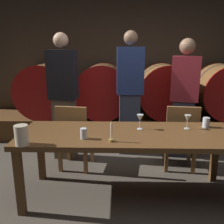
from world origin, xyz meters
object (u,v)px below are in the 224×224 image
Objects in this scene: wine_barrel_far_left at (47,90)px; wine_barrel_center_left at (103,90)px; wine_barrel_far_right at (222,91)px; wine_glass_center at (188,119)px; guest_center at (130,93)px; chair_right at (181,134)px; guest_left at (64,97)px; candle_center at (111,136)px; guest_right at (184,98)px; wine_glass_left at (140,118)px; dining_table at (129,139)px; wine_barrel_center_right at (163,90)px; cup_left at (84,134)px; chair_left at (74,134)px; pitcher at (22,135)px; cup_right at (206,122)px.

wine_barrel_center_left is at bearing 0.00° from wine_barrel_far_left.
wine_barrel_far_right is 2.12m from wine_glass_center.
chair_right is at bearing 137.55° from guest_center.
guest_left is 8.56× the size of candle_center.
candle_center is at bearing 51.15° from chair_right.
guest_left is 11.55× the size of wine_glass_center.
wine_glass_center is (2.03, -1.82, 0.00)m from wine_barrel_far_left.
wine_barrel_center_left is at bearing -22.90° from guest_right.
candle_center is at bearing 79.41° from guest_center.
wine_glass_left is (0.29, 0.37, 0.06)m from candle_center.
wine_barrel_center_left is at bearing 100.91° from dining_table.
wine_barrel_center_right is 8.86× the size of cup_left.
wine_barrel_center_right reaches higher than chair_left.
wine_glass_left is at bearing 92.07° from guest_center.
guest_center is 1.45m from candle_center.
candle_center is 0.81m from pitcher.
candle_center is (-1.00, -1.34, -0.09)m from guest_right.
wine_barrel_far_right is 3.05m from cup_left.
dining_table is 1.05m from pitcher.
dining_table is 1.27× the size of guest_left.
chair_right reaches higher than cup_left.
wine_barrel_far_left reaches higher than wine_glass_center.
wine_barrel_far_right is at bearing 40.83° from pitcher.
guest_center is 0.77m from guest_right.
guest_right reaches higher than wine_barrel_far_left.
cup_right is (0.16, -1.77, -0.05)m from wine_barrel_center_right.
candle_center reaches higher than cup_right.
guest_center is (0.06, 1.18, 0.27)m from dining_table.
chair_right is 0.84m from wine_glass_left.
guest_right is at bearing -36.27° from wine_barrel_center_left.
wine_barrel_far_left is 1.00× the size of wine_barrel_far_right.
wine_barrel_far_left is 4.50× the size of candle_center.
wine_barrel_center_right is 0.90m from guest_right.
dining_table is at bearing -54.76° from wine_barrel_far_left.
wine_glass_left reaches higher than wine_glass_center.
guest_left is 0.96m from guest_center.
guest_left is 16.20× the size of cup_right.
wine_barrel_far_left is 0.52× the size of guest_center.
wine_barrel_center_left is at bearing 180.00° from wine_barrel_center_right.
dining_table is 0.92m from chair_left.
cup_right is (0.79, -0.97, -0.15)m from guest_center.
chair_left is 1.37m from chair_right.
candle_center is 1.12× the size of pitcher.
wine_barrel_center_right is at bearing 70.71° from dining_table.
cup_left is (-1.14, -0.81, 0.29)m from chair_right.
candle_center is (-1.89, -2.22, -0.05)m from wine_barrel_far_right.
pitcher is at bearing -104.29° from wine_barrel_center_left.
pitcher is (0.42, -2.32, -0.02)m from wine_barrel_far_left.
chair_right is 1.27m from candle_center.
pitcher is (-0.80, -0.10, 0.03)m from candle_center.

